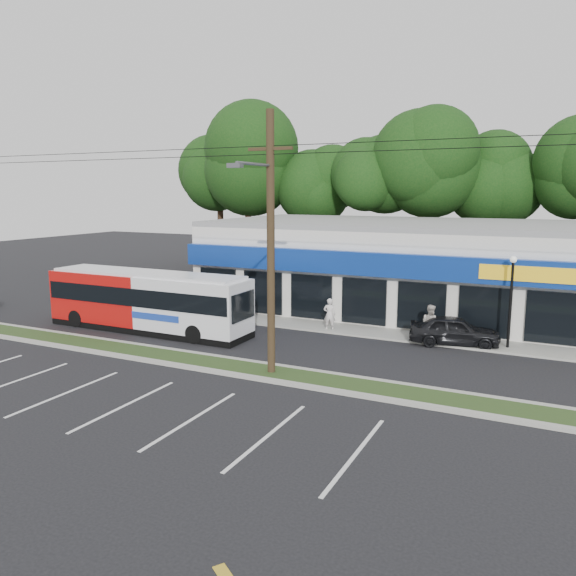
{
  "coord_description": "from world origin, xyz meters",
  "views": [
    {
      "loc": [
        12.76,
        -17.66,
        7.05
      ],
      "look_at": [
        1.78,
        5.0,
        2.72
      ],
      "focal_mm": 35.0,
      "sensor_mm": 36.0,
      "label": 1
    }
  ],
  "objects_px": {
    "lamp_post": "(511,291)",
    "metrobus": "(148,300)",
    "car_silver": "(127,303)",
    "utility_pole": "(266,236)",
    "car_dark": "(454,330)",
    "pedestrian_b": "(430,323)",
    "pedestrian_a": "(330,315)"
  },
  "relations": [
    {
      "from": "car_silver",
      "to": "pedestrian_a",
      "type": "bearing_deg",
      "value": -90.06
    },
    {
      "from": "lamp_post",
      "to": "pedestrian_b",
      "type": "bearing_deg",
      "value": -175.03
    },
    {
      "from": "car_dark",
      "to": "car_silver",
      "type": "distance_m",
      "value": 18.33
    },
    {
      "from": "lamp_post",
      "to": "car_silver",
      "type": "relative_size",
      "value": 1.03
    },
    {
      "from": "lamp_post",
      "to": "metrobus",
      "type": "bearing_deg",
      "value": -165.76
    },
    {
      "from": "metrobus",
      "to": "pedestrian_a",
      "type": "distance_m",
      "value": 9.33
    },
    {
      "from": "lamp_post",
      "to": "pedestrian_a",
      "type": "xyz_separation_m",
      "value": [
        -8.55,
        -0.3,
        -1.82
      ]
    },
    {
      "from": "utility_pole",
      "to": "car_dark",
      "type": "distance_m",
      "value": 10.67
    },
    {
      "from": "utility_pole",
      "to": "lamp_post",
      "type": "height_order",
      "value": "utility_pole"
    },
    {
      "from": "utility_pole",
      "to": "pedestrian_b",
      "type": "bearing_deg",
      "value": 58.06
    },
    {
      "from": "utility_pole",
      "to": "lamp_post",
      "type": "bearing_deg",
      "value": 43.95
    },
    {
      "from": "lamp_post",
      "to": "pedestrian_b",
      "type": "height_order",
      "value": "lamp_post"
    },
    {
      "from": "car_silver",
      "to": "car_dark",
      "type": "bearing_deg",
      "value": -92.47
    },
    {
      "from": "metrobus",
      "to": "car_silver",
      "type": "height_order",
      "value": "metrobus"
    },
    {
      "from": "lamp_post",
      "to": "pedestrian_a",
      "type": "distance_m",
      "value": 8.75
    },
    {
      "from": "pedestrian_a",
      "to": "pedestrian_b",
      "type": "xyz_separation_m",
      "value": [
        5.11,
        0.0,
        0.06
      ]
    },
    {
      "from": "pedestrian_a",
      "to": "lamp_post",
      "type": "bearing_deg",
      "value": 168.0
    },
    {
      "from": "car_dark",
      "to": "pedestrian_b",
      "type": "xyz_separation_m",
      "value": [
        -1.13,
        0.0,
        0.21
      ]
    },
    {
      "from": "car_silver",
      "to": "utility_pole",
      "type": "bearing_deg",
      "value": -123.23
    },
    {
      "from": "lamp_post",
      "to": "car_dark",
      "type": "height_order",
      "value": "lamp_post"
    },
    {
      "from": "lamp_post",
      "to": "metrobus",
      "type": "height_order",
      "value": "lamp_post"
    },
    {
      "from": "lamp_post",
      "to": "pedestrian_b",
      "type": "distance_m",
      "value": 3.88
    },
    {
      "from": "car_dark",
      "to": "pedestrian_a",
      "type": "distance_m",
      "value": 6.24
    },
    {
      "from": "metrobus",
      "to": "pedestrian_a",
      "type": "bearing_deg",
      "value": 25.59
    },
    {
      "from": "utility_pole",
      "to": "pedestrian_b",
      "type": "distance_m",
      "value": 10.0
    },
    {
      "from": "metrobus",
      "to": "pedestrian_b",
      "type": "distance_m",
      "value": 14.1
    },
    {
      "from": "lamp_post",
      "to": "car_dark",
      "type": "xyz_separation_m",
      "value": [
        -2.32,
        -0.3,
        -1.97
      ]
    },
    {
      "from": "utility_pole",
      "to": "pedestrian_b",
      "type": "xyz_separation_m",
      "value": [
        4.72,
        7.57,
        -4.5
      ]
    },
    {
      "from": "pedestrian_a",
      "to": "metrobus",
      "type": "bearing_deg",
      "value": 11.48
    },
    {
      "from": "lamp_post",
      "to": "car_silver",
      "type": "height_order",
      "value": "lamp_post"
    },
    {
      "from": "car_dark",
      "to": "pedestrian_b",
      "type": "bearing_deg",
      "value": 78.3
    },
    {
      "from": "car_dark",
      "to": "pedestrian_b",
      "type": "relative_size",
      "value": 2.25
    }
  ]
}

